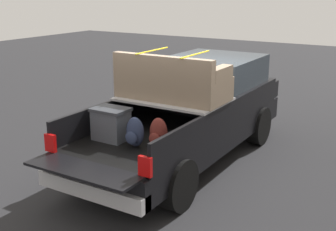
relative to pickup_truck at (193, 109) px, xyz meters
The scene contains 2 objects.
ground_plane 1.06m from the pickup_truck, behind, with size 40.00×40.00×0.00m, color #262628.
pickup_truck is the anchor object (origin of this frame).
Camera 1 is at (-7.09, -3.98, 3.33)m, focal length 47.01 mm.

